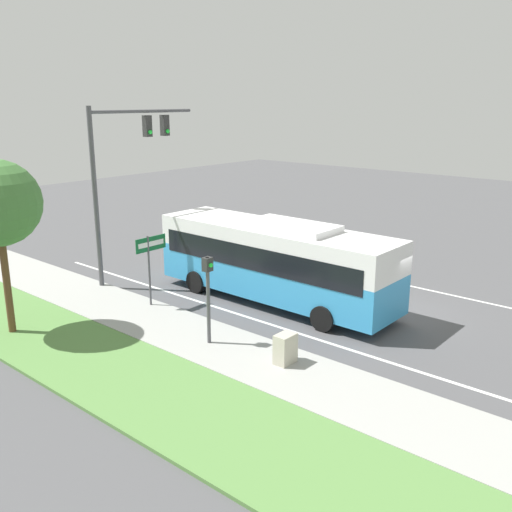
# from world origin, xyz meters

# --- Properties ---
(ground_plane) EXTENTS (80.00, 80.00, 0.00)m
(ground_plane) POSITION_xyz_m (0.00, 0.00, 0.00)
(ground_plane) COLOR #4C4C4F
(sidewalk) EXTENTS (2.80, 80.00, 0.12)m
(sidewalk) POSITION_xyz_m (-6.20, 0.00, 0.06)
(sidewalk) COLOR #9E9E99
(sidewalk) RESTS_ON ground_plane
(grass_verge) EXTENTS (3.60, 80.00, 0.10)m
(grass_verge) POSITION_xyz_m (-9.40, 0.00, 0.05)
(grass_verge) COLOR #568442
(grass_verge) RESTS_ON ground_plane
(lane_divider_near) EXTENTS (0.14, 30.00, 0.01)m
(lane_divider_near) POSITION_xyz_m (-3.60, 0.00, 0.00)
(lane_divider_near) COLOR silver
(lane_divider_near) RESTS_ON ground_plane
(lane_divider_far) EXTENTS (0.14, 30.00, 0.01)m
(lane_divider_far) POSITION_xyz_m (3.60, 0.00, 0.00)
(lane_divider_far) COLOR silver
(lane_divider_far) RESTS_ON ground_plane
(bus) EXTENTS (2.76, 10.06, 3.25)m
(bus) POSITION_xyz_m (-1.64, 4.12, 1.78)
(bus) COLOR #3393D1
(bus) RESTS_ON ground_plane
(signal_gantry) EXTENTS (5.43, 0.41, 7.44)m
(signal_gantry) POSITION_xyz_m (-3.57, 10.71, 5.20)
(signal_gantry) COLOR #4C4C51
(signal_gantry) RESTS_ON ground_plane
(pedestrian_signal) EXTENTS (0.28, 0.34, 2.96)m
(pedestrian_signal) POSITION_xyz_m (-6.28, 3.09, 2.02)
(pedestrian_signal) COLOR #4C4C51
(pedestrian_signal) RESTS_ON ground_plane
(street_sign) EXTENTS (1.39, 0.08, 2.81)m
(street_sign) POSITION_xyz_m (-5.16, 7.27, 2.03)
(street_sign) COLOR #4C4C51
(street_sign) RESTS_ON ground_plane
(utility_cabinet) EXTENTS (0.66, 0.44, 0.91)m
(utility_cabinet) POSITION_xyz_m (-5.86, 0.34, 0.57)
(utility_cabinet) COLOR #B7B29E
(utility_cabinet) RESTS_ON sidewalk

